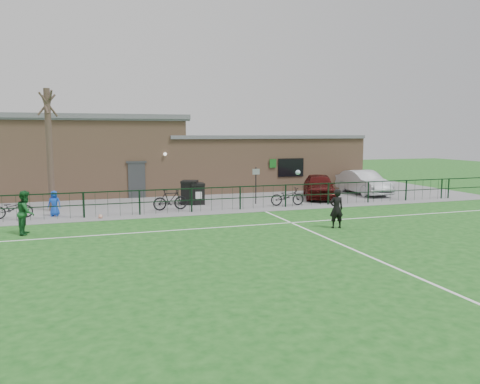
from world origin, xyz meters
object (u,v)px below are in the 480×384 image
object	(u,v)px
bare_tree	(50,151)
sign_post	(256,186)
bicycle_d	(170,200)
outfield_player	(26,212)
bicycle_c	(13,208)
ball_ground	(100,217)
wheelie_bin_left	(190,193)
car_maroon	(319,186)
spectator_child	(54,203)
wheelie_bin_right	(197,194)
bicycle_e	(287,196)
car_silver	(363,182)

from	to	relation	value
bare_tree	sign_post	size ratio (longest dim) A/B	3.00
bicycle_d	outfield_player	xyz separation A→B (m)	(-6.20, -3.78, 0.30)
bicycle_c	ball_ground	world-z (taller)	bicycle_c
bare_tree	bicycle_d	size ratio (longest dim) A/B	3.45
bicycle_c	wheelie_bin_left	bearing A→B (deg)	-84.12
wheelie_bin_left	bicycle_d	world-z (taller)	wheelie_bin_left
bare_tree	ball_ground	size ratio (longest dim) A/B	29.85
outfield_player	sign_post	bearing A→B (deg)	-63.46
car_maroon	bare_tree	bearing A→B (deg)	-158.05
bare_tree	bicycle_c	bearing A→B (deg)	-133.80
sign_post	spectator_child	size ratio (longest dim) A/B	1.69
spectator_child	outfield_player	xyz separation A→B (m)	(-0.79, -3.75, 0.23)
wheelie_bin_right	ball_ground	xyz separation A→B (m)	(-5.12, -2.80, -0.45)
wheelie_bin_right	bicycle_e	bearing A→B (deg)	-21.80
wheelie_bin_right	spectator_child	world-z (taller)	spectator_child
sign_post	outfield_player	distance (m)	11.80
wheelie_bin_right	ball_ground	world-z (taller)	wheelie_bin_right
car_silver	outfield_player	world-z (taller)	outfield_player
bare_tree	ball_ground	distance (m)	4.66
bicycle_e	car_maroon	bearing A→B (deg)	-49.70
car_silver	bicycle_d	world-z (taller)	car_silver
bicycle_d	bare_tree	bearing A→B (deg)	70.58
sign_post	ball_ground	bearing A→B (deg)	-167.07
wheelie_bin_left	outfield_player	size ratio (longest dim) A/B	0.71
bicycle_e	outfield_player	bearing A→B (deg)	111.59
sign_post	bicycle_d	distance (m)	4.83
wheelie_bin_left	bicycle_e	world-z (taller)	wheelie_bin_left
wheelie_bin_left	bicycle_c	bearing A→B (deg)	-146.93
bare_tree	car_silver	xyz separation A→B (m)	(18.27, 0.72, -2.24)
sign_post	car_maroon	xyz separation A→B (m)	(4.33, 0.92, -0.27)
car_maroon	car_silver	size ratio (longest dim) A/B	0.95
bicycle_c	bicycle_d	world-z (taller)	bicycle_d
car_maroon	bicycle_c	distance (m)	16.35
bare_tree	bicycle_c	distance (m)	3.40
bare_tree	sign_post	xyz separation A→B (m)	(10.38, -1.04, -1.98)
bicycle_d	bicycle_e	xyz separation A→B (m)	(6.18, -0.45, -0.05)
car_silver	spectator_child	xyz separation A→B (m)	(-18.07, -2.35, -0.15)
wheelie_bin_left	car_maroon	distance (m)	7.77
bare_tree	car_maroon	world-z (taller)	bare_tree
wheelie_bin_left	ball_ground	distance (m)	5.60
spectator_child	outfield_player	size ratio (longest dim) A/B	0.70
car_maroon	bicycle_e	size ratio (longest dim) A/B	2.35
outfield_player	car_silver	bearing A→B (deg)	-67.14
bicycle_e	ball_ground	xyz separation A→B (m)	(-9.60, -0.85, -0.40)
bare_tree	spectator_child	bearing A→B (deg)	-83.02
bare_tree	bicycle_e	bearing A→B (deg)	-9.94
bicycle_e	spectator_child	xyz separation A→B (m)	(-11.59, 0.43, 0.12)
outfield_player	ball_ground	size ratio (longest dim) A/B	8.37
wheelie_bin_left	spectator_child	bearing A→B (deg)	-144.16
car_silver	bicycle_e	xyz separation A→B (m)	(-6.47, -2.78, -0.27)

